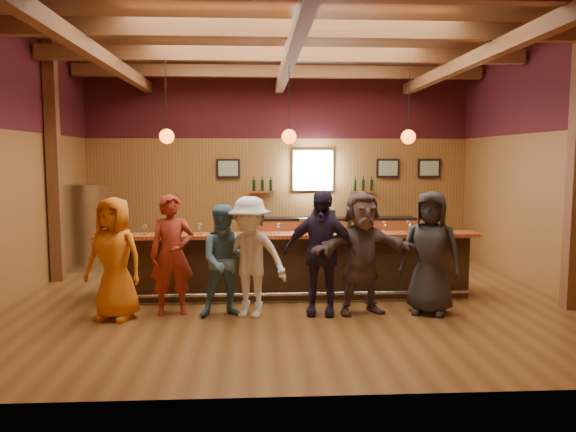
{
  "coord_description": "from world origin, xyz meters",
  "views": [
    {
      "loc": [
        -0.55,
        -9.33,
        2.36
      ],
      "look_at": [
        0.0,
        0.3,
        1.35
      ],
      "focal_mm": 35.0,
      "sensor_mm": 36.0,
      "label": 1
    }
  ],
  "objects_px": {
    "customer_dark": "(430,253)",
    "customer_denim": "(226,261)",
    "bar_counter": "(289,265)",
    "ice_bucket": "(306,225)",
    "stainless_fridge": "(87,227)",
    "customer_orange": "(114,258)",
    "customer_navy": "(320,253)",
    "back_bar_cabinet": "(330,237)",
    "customer_white": "(250,257)",
    "customer_brown": "(362,253)",
    "customer_redvest": "(172,255)",
    "bottle_a": "(329,223)",
    "bartender": "(323,238)"
  },
  "relations": [
    {
      "from": "customer_dark",
      "to": "customer_denim",
      "type": "bearing_deg",
      "value": -156.24
    },
    {
      "from": "bar_counter",
      "to": "ice_bucket",
      "type": "distance_m",
      "value": 0.78
    },
    {
      "from": "bar_counter",
      "to": "stainless_fridge",
      "type": "bearing_deg",
      "value": 149.24
    },
    {
      "from": "customer_denim",
      "to": "ice_bucket",
      "type": "bearing_deg",
      "value": 30.06
    },
    {
      "from": "customer_orange",
      "to": "customer_navy",
      "type": "height_order",
      "value": "customer_navy"
    },
    {
      "from": "customer_navy",
      "to": "customer_denim",
      "type": "bearing_deg",
      "value": -167.55
    },
    {
      "from": "back_bar_cabinet",
      "to": "customer_white",
      "type": "distance_m",
      "value": 5.21
    },
    {
      "from": "customer_navy",
      "to": "ice_bucket",
      "type": "xyz_separation_m",
      "value": [
        -0.13,
        1.02,
        0.29
      ]
    },
    {
      "from": "customer_orange",
      "to": "customer_brown",
      "type": "relative_size",
      "value": 0.96
    },
    {
      "from": "customer_dark",
      "to": "ice_bucket",
      "type": "bearing_deg",
      "value": 173.19
    },
    {
      "from": "customer_white",
      "to": "customer_navy",
      "type": "xyz_separation_m",
      "value": [
        1.05,
        0.05,
        0.04
      ]
    },
    {
      "from": "stainless_fridge",
      "to": "customer_brown",
      "type": "bearing_deg",
      "value": -35.49
    },
    {
      "from": "customer_denim",
      "to": "customer_white",
      "type": "xyz_separation_m",
      "value": [
        0.35,
        -0.02,
        0.06
      ]
    },
    {
      "from": "stainless_fridge",
      "to": "customer_brown",
      "type": "xyz_separation_m",
      "value": [
        5.14,
        -3.66,
        0.03
      ]
    },
    {
      "from": "customer_orange",
      "to": "customer_brown",
      "type": "height_order",
      "value": "customer_brown"
    },
    {
      "from": "customer_orange",
      "to": "customer_brown",
      "type": "xyz_separation_m",
      "value": [
        3.65,
        0.09,
        0.03
      ]
    },
    {
      "from": "bar_counter",
      "to": "customer_redvest",
      "type": "relative_size",
      "value": 3.48
    },
    {
      "from": "customer_denim",
      "to": "customer_navy",
      "type": "xyz_separation_m",
      "value": [
        1.4,
        0.03,
        0.1
      ]
    },
    {
      "from": "bottle_a",
      "to": "customer_white",
      "type": "bearing_deg",
      "value": -139.92
    },
    {
      "from": "stainless_fridge",
      "to": "customer_orange",
      "type": "bearing_deg",
      "value": -68.43
    },
    {
      "from": "stainless_fridge",
      "to": "bottle_a",
      "type": "distance_m",
      "value": 5.46
    },
    {
      "from": "stainless_fridge",
      "to": "customer_white",
      "type": "xyz_separation_m",
      "value": [
        3.45,
        -3.73,
        -0.0
      ]
    },
    {
      "from": "back_bar_cabinet",
      "to": "ice_bucket",
      "type": "height_order",
      "value": "ice_bucket"
    },
    {
      "from": "stainless_fridge",
      "to": "customer_navy",
      "type": "height_order",
      "value": "customer_navy"
    },
    {
      "from": "customer_redvest",
      "to": "customer_dark",
      "type": "height_order",
      "value": "customer_dark"
    },
    {
      "from": "bartender",
      "to": "customer_white",
      "type": "bearing_deg",
      "value": 62.48
    },
    {
      "from": "ice_bucket",
      "to": "customer_redvest",
      "type": "bearing_deg",
      "value": -157.12
    },
    {
      "from": "back_bar_cabinet",
      "to": "bar_counter",
      "type": "bearing_deg",
      "value": -108.34
    },
    {
      "from": "customer_orange",
      "to": "customer_redvest",
      "type": "xyz_separation_m",
      "value": [
        0.8,
        0.21,
        0.01
      ]
    },
    {
      "from": "customer_redvest",
      "to": "ice_bucket",
      "type": "distance_m",
      "value": 2.29
    },
    {
      "from": "bottle_a",
      "to": "stainless_fridge",
      "type": "bearing_deg",
      "value": 151.23
    },
    {
      "from": "customer_denim",
      "to": "customer_navy",
      "type": "bearing_deg",
      "value": -8.3
    },
    {
      "from": "back_bar_cabinet",
      "to": "customer_redvest",
      "type": "relative_size",
      "value": 2.21
    },
    {
      "from": "customer_dark",
      "to": "back_bar_cabinet",
      "type": "bearing_deg",
      "value": 124.33
    },
    {
      "from": "bar_counter",
      "to": "customer_brown",
      "type": "xyz_separation_m",
      "value": [
        1.02,
        -1.21,
        0.41
      ]
    },
    {
      "from": "bar_counter",
      "to": "bartender",
      "type": "xyz_separation_m",
      "value": [
        0.68,
        0.81,
        0.35
      ]
    },
    {
      "from": "stainless_fridge",
      "to": "ice_bucket",
      "type": "xyz_separation_m",
      "value": [
        4.38,
        -2.66,
        0.33
      ]
    },
    {
      "from": "stainless_fridge",
      "to": "customer_navy",
      "type": "bearing_deg",
      "value": -39.28
    },
    {
      "from": "back_bar_cabinet",
      "to": "customer_brown",
      "type": "height_order",
      "value": "customer_brown"
    },
    {
      "from": "bar_counter",
      "to": "bartender",
      "type": "bearing_deg",
      "value": 49.85
    },
    {
      "from": "customer_denim",
      "to": "bottle_a",
      "type": "bearing_deg",
      "value": 23.71
    },
    {
      "from": "customer_denim",
      "to": "customer_white",
      "type": "distance_m",
      "value": 0.36
    },
    {
      "from": "bar_counter",
      "to": "customer_denim",
      "type": "distance_m",
      "value": 1.65
    },
    {
      "from": "stainless_fridge",
      "to": "bottle_a",
      "type": "relative_size",
      "value": 4.82
    },
    {
      "from": "bar_counter",
      "to": "customer_navy",
      "type": "distance_m",
      "value": 1.36
    },
    {
      "from": "customer_navy",
      "to": "bartender",
      "type": "distance_m",
      "value": 2.06
    },
    {
      "from": "customer_navy",
      "to": "ice_bucket",
      "type": "bearing_deg",
      "value": 108.39
    },
    {
      "from": "customer_white",
      "to": "customer_redvest",
      "type": "bearing_deg",
      "value": -168.01
    },
    {
      "from": "customer_white",
      "to": "bottle_a",
      "type": "relative_size",
      "value": 4.79
    },
    {
      "from": "stainless_fridge",
      "to": "customer_white",
      "type": "bearing_deg",
      "value": -47.22
    }
  ]
}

